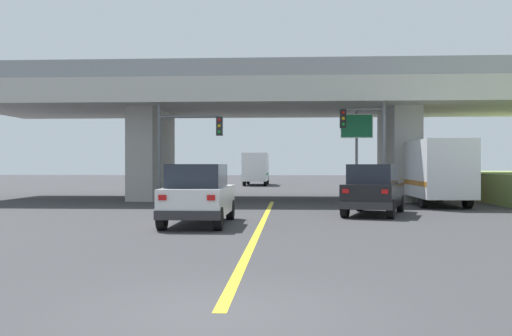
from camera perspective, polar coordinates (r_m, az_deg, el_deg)
ground at (r=34.36m, az=1.72°, el=-3.03°), size 160.00×160.00×0.00m
overpass_bridge at (r=34.46m, az=1.72°, el=5.79°), size 34.54×10.23×7.35m
lane_divider_stripe at (r=19.86m, az=0.56°, el=-5.45°), size 0.20×23.82×0.01m
suv_lead at (r=19.66m, az=-5.59°, el=-2.56°), size 1.99×4.76×2.02m
suv_crossing at (r=23.88m, az=11.35°, el=-2.06°), size 3.12×4.89×2.02m
box_truck at (r=30.38m, az=16.94°, el=-0.33°), size 2.33×7.47×3.17m
traffic_signal_nearside at (r=30.34m, az=10.93°, el=3.05°), size 2.30×0.36×5.54m
traffic_signal_farside at (r=30.07m, az=-7.23°, el=2.75°), size 3.34×0.36×5.22m
highway_sign at (r=31.91m, az=9.74°, el=3.21°), size 1.71×0.17×4.88m
semi_truck_distant at (r=57.91m, az=0.01°, el=-0.04°), size 2.33×7.60×3.13m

